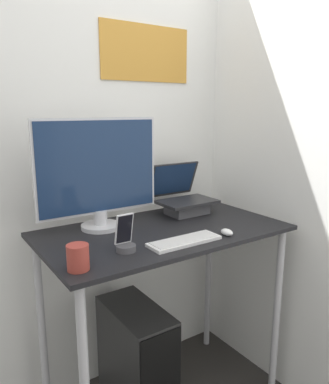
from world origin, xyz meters
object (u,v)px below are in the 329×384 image
(keyboard, at_px, (184,241))
(cell_phone, at_px, (125,241))
(monitor, at_px, (99,175))
(mouse, at_px, (227,232))
(laptop, at_px, (184,200))
(computer_tower, at_px, (137,362))

(keyboard, distance_m, cell_phone, 0.26)
(cell_phone, bearing_deg, monitor, 82.76)
(monitor, distance_m, mouse, 0.64)
(keyboard, height_order, mouse, mouse)
(laptop, distance_m, computer_tower, 0.86)
(laptop, distance_m, mouse, 0.42)
(cell_phone, bearing_deg, keyboard, -12.75)
(laptop, relative_size, keyboard, 0.93)
(keyboard, bearing_deg, laptop, 53.55)
(laptop, distance_m, monitor, 0.53)
(cell_phone, bearing_deg, mouse, -10.46)
(monitor, bearing_deg, cell_phone, -97.24)
(mouse, bearing_deg, laptop, 80.92)
(laptop, xyz_separation_m, keyboard, (-0.28, -0.38, -0.06))
(laptop, bearing_deg, mouse, -99.08)
(keyboard, relative_size, computer_tower, 0.56)
(laptop, relative_size, computer_tower, 0.52)
(laptop, bearing_deg, monitor, 179.74)
(computer_tower, bearing_deg, monitor, 120.33)
(monitor, height_order, keyboard, monitor)
(monitor, height_order, computer_tower, monitor)
(mouse, relative_size, computer_tower, 0.11)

